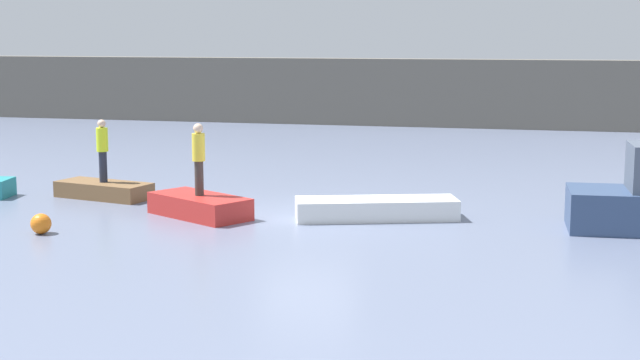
{
  "coord_description": "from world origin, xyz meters",
  "views": [
    {
      "loc": [
        5.94,
        -22.44,
        4.56
      ],
      "look_at": [
        -0.4,
        3.03,
        0.43
      ],
      "focal_mm": 53.01,
      "sensor_mm": 36.0,
      "label": 1
    }
  ],
  "objects_px": {
    "person_yellow_shirt": "(199,155)",
    "rowboat_red": "(200,206)",
    "rowboat_white": "(376,209)",
    "rowboat_brown": "(104,190)",
    "mooring_buoy": "(41,224)",
    "person_hiviz_shirt": "(102,147)"
  },
  "relations": [
    {
      "from": "rowboat_white",
      "to": "person_hiviz_shirt",
      "type": "bearing_deg",
      "value": 153.5
    },
    {
      "from": "rowboat_brown",
      "to": "person_yellow_shirt",
      "type": "xyz_separation_m",
      "value": [
        3.55,
        -1.88,
        1.32
      ]
    },
    {
      "from": "rowboat_brown",
      "to": "mooring_buoy",
      "type": "xyz_separation_m",
      "value": [
        0.78,
        -4.65,
        0.01
      ]
    },
    {
      "from": "rowboat_red",
      "to": "rowboat_white",
      "type": "height_order",
      "value": "rowboat_red"
    },
    {
      "from": "person_hiviz_shirt",
      "to": "mooring_buoy",
      "type": "relative_size",
      "value": 3.69
    },
    {
      "from": "rowboat_red",
      "to": "person_hiviz_shirt",
      "type": "relative_size",
      "value": 1.56
    },
    {
      "from": "rowboat_red",
      "to": "rowboat_white",
      "type": "distance_m",
      "value": 4.4
    },
    {
      "from": "person_hiviz_shirt",
      "to": "rowboat_brown",
      "type": "bearing_deg",
      "value": 0.0
    },
    {
      "from": "person_yellow_shirt",
      "to": "mooring_buoy",
      "type": "height_order",
      "value": "person_yellow_shirt"
    },
    {
      "from": "person_yellow_shirt",
      "to": "rowboat_red",
      "type": "bearing_deg",
      "value": 0.0
    },
    {
      "from": "rowboat_brown",
      "to": "rowboat_red",
      "type": "bearing_deg",
      "value": -14.58
    },
    {
      "from": "rowboat_white",
      "to": "person_yellow_shirt",
      "type": "relative_size",
      "value": 2.2
    },
    {
      "from": "rowboat_red",
      "to": "person_hiviz_shirt",
      "type": "xyz_separation_m",
      "value": [
        -3.55,
        1.88,
        1.14
      ]
    },
    {
      "from": "rowboat_red",
      "to": "mooring_buoy",
      "type": "relative_size",
      "value": 5.75
    },
    {
      "from": "rowboat_brown",
      "to": "person_hiviz_shirt",
      "type": "bearing_deg",
      "value": 0.0
    },
    {
      "from": "mooring_buoy",
      "to": "rowboat_red",
      "type": "bearing_deg",
      "value": 44.95
    },
    {
      "from": "rowboat_red",
      "to": "person_yellow_shirt",
      "type": "distance_m",
      "value": 1.28
    },
    {
      "from": "rowboat_brown",
      "to": "rowboat_white",
      "type": "height_order",
      "value": "rowboat_white"
    },
    {
      "from": "rowboat_brown",
      "to": "mooring_buoy",
      "type": "distance_m",
      "value": 4.72
    },
    {
      "from": "rowboat_red",
      "to": "rowboat_white",
      "type": "xyz_separation_m",
      "value": [
        4.33,
        0.77,
        -0.02
      ]
    },
    {
      "from": "person_yellow_shirt",
      "to": "person_hiviz_shirt",
      "type": "bearing_deg",
      "value": 152.12
    },
    {
      "from": "rowboat_brown",
      "to": "mooring_buoy",
      "type": "relative_size",
      "value": 5.73
    }
  ]
}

